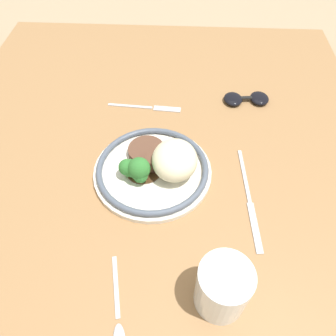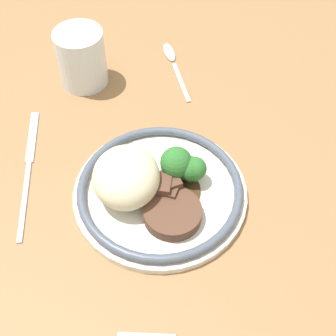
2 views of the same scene
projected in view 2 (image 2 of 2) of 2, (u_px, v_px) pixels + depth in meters
name	position (u px, v px, depth m)	size (l,w,h in m)	color
ground_plane	(162.00, 209.00, 0.66)	(8.00, 8.00, 0.00)	#998466
dining_table	(162.00, 202.00, 0.64)	(1.18, 0.96, 0.03)	olive
plate	(155.00, 187.00, 0.61)	(0.23, 0.23, 0.07)	silver
juice_glass	(83.00, 60.00, 0.74)	(0.08, 0.08, 0.09)	yellow
knife	(30.00, 166.00, 0.66)	(0.23, 0.02, 0.00)	#B7B7BC
spoon	(173.00, 59.00, 0.81)	(0.15, 0.04, 0.01)	#B7B7BC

